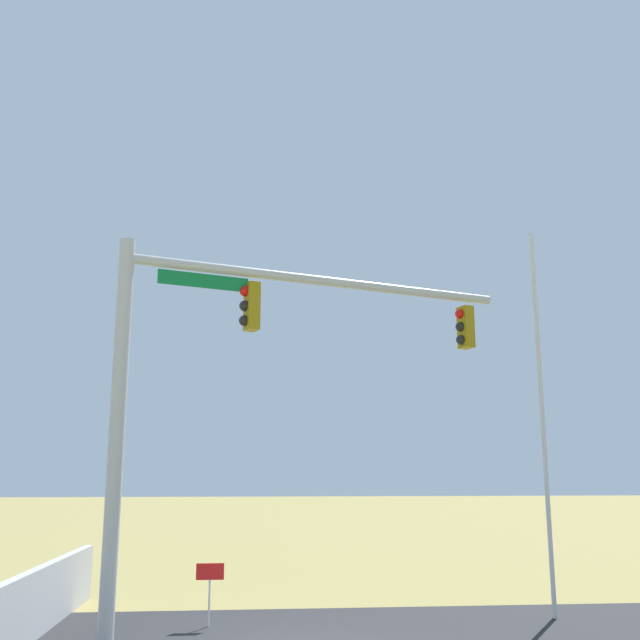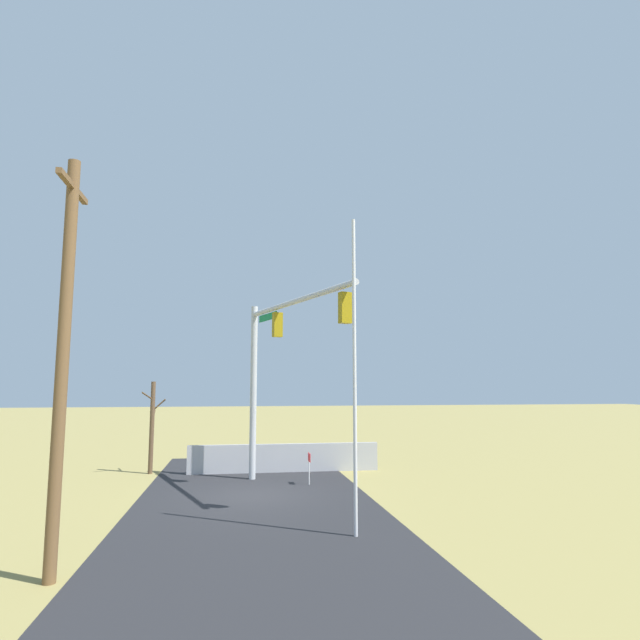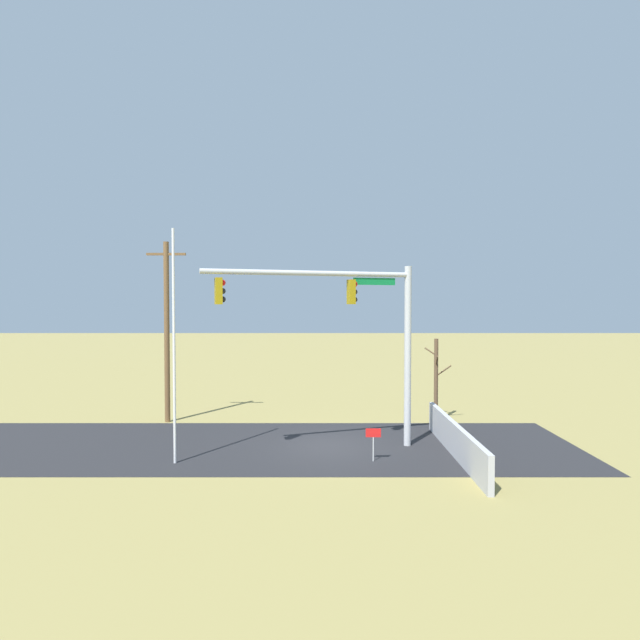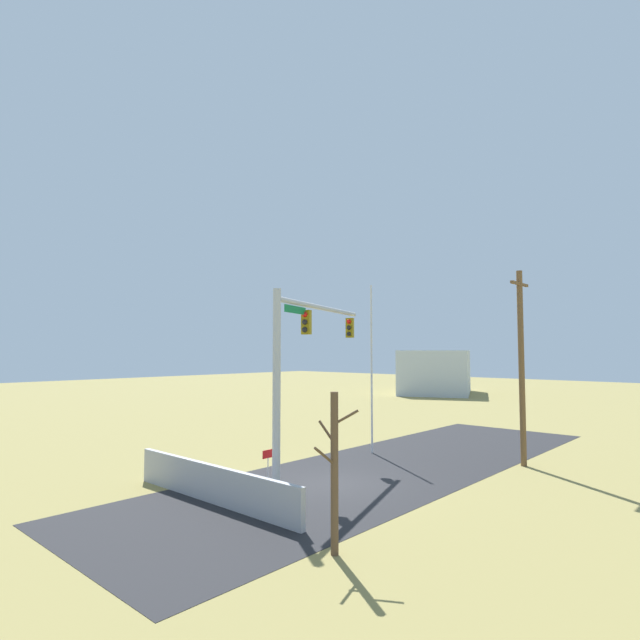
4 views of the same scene
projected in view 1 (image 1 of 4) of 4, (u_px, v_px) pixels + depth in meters
The scene contains 4 objects.
retaining_fence at pixel (37, 603), 13.60m from camera, with size 0.20×8.63×1.26m, color #A8A8AD.
signal_mast at pixel (238, 360), 14.09m from camera, with size 8.00×2.95×7.30m.
flagpole at pixel (542, 416), 16.14m from camera, with size 0.10×0.10×8.51m, color silver.
open_sign at pixel (210, 580), 14.60m from camera, with size 0.56×0.04×1.22m.
Camera 1 is at (0.76, 13.30, 3.03)m, focal length 40.73 mm.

